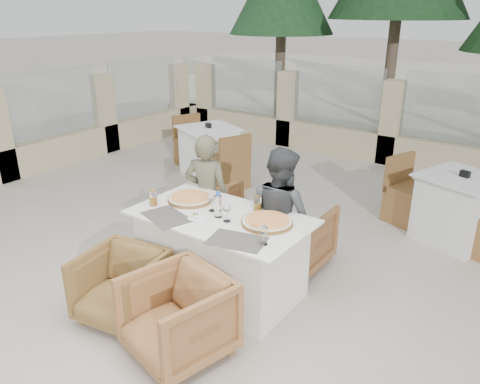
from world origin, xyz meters
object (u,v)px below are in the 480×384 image
Objects in this scene: beer_glass_left at (153,198)px; bg_table_a at (209,152)px; wine_glass_centre at (212,202)px; diner_left at (207,196)px; pizza_left at (190,198)px; diner_right at (280,216)px; dining_table at (221,254)px; bg_table_b at (458,209)px; beer_glass_right at (258,204)px; olive_dish at (196,216)px; water_bottle at (218,205)px; pizza_right at (267,221)px; wine_glass_near at (227,212)px; armchair_far_right at (292,236)px; armchair_near_left at (121,286)px; armchair_far_left at (240,218)px; armchair_near_right at (177,317)px; wine_glass_corner at (264,234)px.

bg_table_a is at bearing 119.61° from beer_glass_left.
wine_glass_centre is 0.66m from diner_left.
diner_right reaches higher than pizza_left.
dining_table is 0.98× the size of bg_table_b.
olive_dish is at bearing -128.28° from beer_glass_right.
bg_table_a is at bearing -24.06° from diner_right.
bg_table_a is at bearing 130.68° from water_bottle.
pizza_right is 0.33× the size of diner_right.
water_bottle reaches higher than dining_table.
armchair_far_right is at bearing 78.52° from wine_glass_near.
dining_table is 0.93m from armchair_near_left.
wine_glass_centre is at bearing 61.60° from armchair_far_right.
diner_right is 0.81× the size of bg_table_a.
diner_right reaches higher than wine_glass_centre.
water_bottle is at bearing -87.94° from dining_table.
pizza_right is 2.56m from bg_table_b.
water_bottle is at bearing 127.84° from armchair_far_left.
bg_table_a is at bearing 139.67° from armchair_near_right.
bg_table_b is (1.99, 2.25, -0.41)m from pizza_left.
bg_table_b is at bearing -155.43° from diner_left.
diner_right reaches higher than bg_table_b.
beer_glass_left reaches higher than dining_table.
bg_table_a is 3.71m from bg_table_b.
armchair_far_left reaches higher than armchair_near_left.
dining_table is at bearing 72.01° from diner_right.
armchair_far_right is at bearing 70.48° from water_bottle.
pizza_right is 0.62× the size of armchair_near_right.
armchair_far_left is (0.03, 0.76, -0.49)m from pizza_left.
pizza_left reaches higher than armchair_far_left.
beer_glass_left is (-1.26, 0.06, -0.02)m from wine_glass_corner.
dining_table is at bearing 120.50° from armchair_near_right.
beer_glass_right is 0.82m from diner_left.
water_bottle is 0.36× the size of armchair_near_left.
wine_glass_centre is 1.00× the size of wine_glass_corner.
beer_glass_right is (-0.22, 0.19, 0.04)m from pizza_right.
water_bottle is 0.67m from beer_glass_left.
pizza_right is 0.33× the size of diner_left.
armchair_near_right is at bearing -72.90° from water_bottle.
olive_dish is at bearing 1.31° from beer_glass_left.
beer_glass_left is 0.22× the size of armchair_near_left.
armchair_near_left is at bearing 74.77° from diner_right.
beer_glass_left reaches higher than armchair_near_left.
bg_table_a is (-2.29, 2.56, -0.48)m from wine_glass_near.
bg_table_b is at bearing 57.21° from water_bottle.
beer_glass_right is 0.11× the size of diner_right.
water_bottle reaches higher than beer_glass_left.
diner_left is (-0.68, 0.55, -0.20)m from wine_glass_near.
pizza_left is 3.03m from bg_table_b.
wine_glass_centre reaches higher than olive_dish.
bg_table_a is (-1.73, 3.31, 0.08)m from armchair_near_left.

